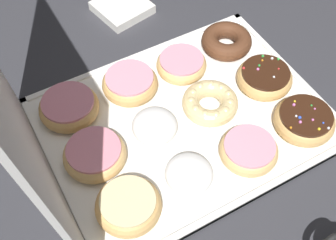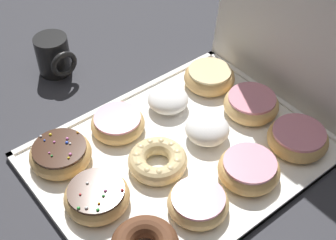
{
  "view_description": "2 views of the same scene",
  "coord_description": "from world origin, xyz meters",
  "px_view_note": "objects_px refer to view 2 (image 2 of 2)",
  "views": [
    {
      "loc": [
        -0.44,
        0.29,
        0.72
      ],
      "look_at": [
        0.0,
        0.04,
        0.03
      ],
      "focal_mm": 47.85,
      "sensor_mm": 36.0,
      "label": 1
    },
    {
      "loc": [
        0.46,
        -0.4,
        0.69
      ],
      "look_at": [
        -0.05,
        0.01,
        0.06
      ],
      "focal_mm": 50.43,
      "sensor_mm": 36.0,
      "label": 2
    }
  ],
  "objects_px": {
    "pink_frosted_donut_5": "(198,203)",
    "pink_frosted_donut_11": "(298,138)",
    "pink_frosted_donut_8": "(249,169)",
    "cruller_donut_4": "(157,160)",
    "pink_frosted_donut_3": "(118,123)",
    "sprinkle_donut_0": "(60,154)",
    "powdered_filled_donut_7": "(206,128)",
    "glazed_ring_donut_9": "(209,77)",
    "coffee_mug": "(54,55)",
    "powdered_filled_donut_6": "(168,99)",
    "pink_frosted_donut_10": "(252,105)",
    "donut_box": "(181,155)",
    "sprinkle_donut_1": "(97,197)"
  },
  "relations": [
    {
      "from": "pink_frosted_donut_10",
      "to": "donut_box",
      "type": "bearing_deg",
      "value": -90.91
    },
    {
      "from": "pink_frosted_donut_3",
      "to": "coffee_mug",
      "type": "height_order",
      "value": "coffee_mug"
    },
    {
      "from": "donut_box",
      "to": "glazed_ring_donut_9",
      "type": "bearing_deg",
      "value": 123.5
    },
    {
      "from": "pink_frosted_donut_10",
      "to": "coffee_mug",
      "type": "bearing_deg",
      "value": -147.58
    },
    {
      "from": "glazed_ring_donut_9",
      "to": "coffee_mug",
      "type": "xyz_separation_m",
      "value": [
        -0.27,
        -0.24,
        0.02
      ]
    },
    {
      "from": "pink_frosted_donut_5",
      "to": "pink_frosted_donut_10",
      "type": "relative_size",
      "value": 0.92
    },
    {
      "from": "pink_frosted_donut_3",
      "to": "pink_frosted_donut_10",
      "type": "height_order",
      "value": "pink_frosted_donut_10"
    },
    {
      "from": "powdered_filled_donut_7",
      "to": "glazed_ring_donut_9",
      "type": "bearing_deg",
      "value": 135.37
    },
    {
      "from": "cruller_donut_4",
      "to": "donut_box",
      "type": "bearing_deg",
      "value": 89.56
    },
    {
      "from": "cruller_donut_4",
      "to": "glazed_ring_donut_9",
      "type": "distance_m",
      "value": 0.27
    },
    {
      "from": "sprinkle_donut_0",
      "to": "powdered_filled_donut_6",
      "type": "distance_m",
      "value": 0.25
    },
    {
      "from": "pink_frosted_donut_10",
      "to": "coffee_mug",
      "type": "xyz_separation_m",
      "value": [
        -0.39,
        -0.25,
        0.02
      ]
    },
    {
      "from": "sprinkle_donut_1",
      "to": "glazed_ring_donut_9",
      "type": "height_order",
      "value": "sprinkle_donut_1"
    },
    {
      "from": "powdered_filled_donut_6",
      "to": "pink_frosted_donut_11",
      "type": "relative_size",
      "value": 0.73
    },
    {
      "from": "donut_box",
      "to": "pink_frosted_donut_11",
      "type": "relative_size",
      "value": 4.53
    },
    {
      "from": "pink_frosted_donut_3",
      "to": "powdered_filled_donut_7",
      "type": "distance_m",
      "value": 0.18
    },
    {
      "from": "pink_frosted_donut_8",
      "to": "coffee_mug",
      "type": "xyz_separation_m",
      "value": [
        -0.51,
        -0.12,
        0.02
      ]
    },
    {
      "from": "sprinkle_donut_1",
      "to": "pink_frosted_donut_8",
      "type": "xyz_separation_m",
      "value": [
        0.12,
        0.25,
        0.0
      ]
    },
    {
      "from": "powdered_filled_donut_6",
      "to": "sprinkle_donut_0",
      "type": "bearing_deg",
      "value": -91.64
    },
    {
      "from": "sprinkle_donut_1",
      "to": "pink_frosted_donut_11",
      "type": "height_order",
      "value": "sprinkle_donut_1"
    },
    {
      "from": "cruller_donut_4",
      "to": "pink_frosted_donut_11",
      "type": "height_order",
      "value": "pink_frosted_donut_11"
    },
    {
      "from": "cruller_donut_4",
      "to": "powdered_filled_donut_7",
      "type": "height_order",
      "value": "powdered_filled_donut_7"
    },
    {
      "from": "donut_box",
      "to": "sprinkle_donut_0",
      "type": "bearing_deg",
      "value": -123.53
    },
    {
      "from": "pink_frosted_donut_5",
      "to": "coffee_mug",
      "type": "distance_m",
      "value": 0.51
    },
    {
      "from": "cruller_donut_4",
      "to": "pink_frosted_donut_3",
      "type": "bearing_deg",
      "value": -179.17
    },
    {
      "from": "pink_frosted_donut_3",
      "to": "pink_frosted_donut_10",
      "type": "relative_size",
      "value": 0.94
    },
    {
      "from": "sprinkle_donut_1",
      "to": "glazed_ring_donut_9",
      "type": "xyz_separation_m",
      "value": [
        -0.12,
        0.37,
        0.0
      ]
    },
    {
      "from": "sprinkle_donut_0",
      "to": "cruller_donut_4",
      "type": "xyz_separation_m",
      "value": [
        0.13,
        0.13,
        -0.0
      ]
    },
    {
      "from": "powdered_filled_donut_6",
      "to": "glazed_ring_donut_9",
      "type": "height_order",
      "value": "powdered_filled_donut_6"
    },
    {
      "from": "cruller_donut_4",
      "to": "pink_frosted_donut_10",
      "type": "xyz_separation_m",
      "value": [
        0.0,
        0.25,
        0.0
      ]
    },
    {
      "from": "donut_box",
      "to": "powdered_filled_donut_6",
      "type": "relative_size",
      "value": 6.23
    },
    {
      "from": "powdered_filled_donut_6",
      "to": "glazed_ring_donut_9",
      "type": "bearing_deg",
      "value": 90.97
    },
    {
      "from": "donut_box",
      "to": "powdered_filled_donut_7",
      "type": "height_order",
      "value": "powdered_filled_donut_7"
    },
    {
      "from": "pink_frosted_donut_5",
      "to": "sprinkle_donut_1",
      "type": "bearing_deg",
      "value": -132.04
    },
    {
      "from": "pink_frosted_donut_5",
      "to": "powdered_filled_donut_6",
      "type": "bearing_deg",
      "value": 152.49
    },
    {
      "from": "pink_frosted_donut_5",
      "to": "pink_frosted_donut_8",
      "type": "bearing_deg",
      "value": 88.4
    },
    {
      "from": "powdered_filled_donut_6",
      "to": "pink_frosted_donut_10",
      "type": "xyz_separation_m",
      "value": [
        0.12,
        0.13,
        -0.0
      ]
    },
    {
      "from": "pink_frosted_donut_5",
      "to": "pink_frosted_donut_11",
      "type": "distance_m",
      "value": 0.25
    },
    {
      "from": "sprinkle_donut_0",
      "to": "pink_frosted_donut_11",
      "type": "relative_size",
      "value": 0.99
    },
    {
      "from": "donut_box",
      "to": "sprinkle_donut_1",
      "type": "distance_m",
      "value": 0.19
    },
    {
      "from": "powdered_filled_donut_7",
      "to": "pink_frosted_donut_8",
      "type": "height_order",
      "value": "powdered_filled_donut_7"
    },
    {
      "from": "pink_frosted_donut_5",
      "to": "pink_frosted_donut_11",
      "type": "xyz_separation_m",
      "value": [
        0.01,
        0.25,
        0.0
      ]
    },
    {
      "from": "powdered_filled_donut_6",
      "to": "coffee_mug",
      "type": "xyz_separation_m",
      "value": [
        -0.27,
        -0.12,
        0.02
      ]
    },
    {
      "from": "donut_box",
      "to": "powdered_filled_donut_7",
      "type": "bearing_deg",
      "value": 93.16
    },
    {
      "from": "coffee_mug",
      "to": "sprinkle_donut_0",
      "type": "bearing_deg",
      "value": -26.93
    },
    {
      "from": "sprinkle_donut_0",
      "to": "pink_frosted_donut_10",
      "type": "bearing_deg",
      "value": 71.29
    },
    {
      "from": "sprinkle_donut_1",
      "to": "pink_frosted_donut_3",
      "type": "bearing_deg",
      "value": 134.89
    },
    {
      "from": "sprinkle_donut_0",
      "to": "coffee_mug",
      "type": "distance_m",
      "value": 0.29
    },
    {
      "from": "sprinkle_donut_0",
      "to": "pink_frosted_donut_11",
      "type": "bearing_deg",
      "value": 56.49
    },
    {
      "from": "pink_frosted_donut_5",
      "to": "pink_frosted_donut_10",
      "type": "xyz_separation_m",
      "value": [
        -0.12,
        0.25,
        0.0
      ]
    }
  ]
}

